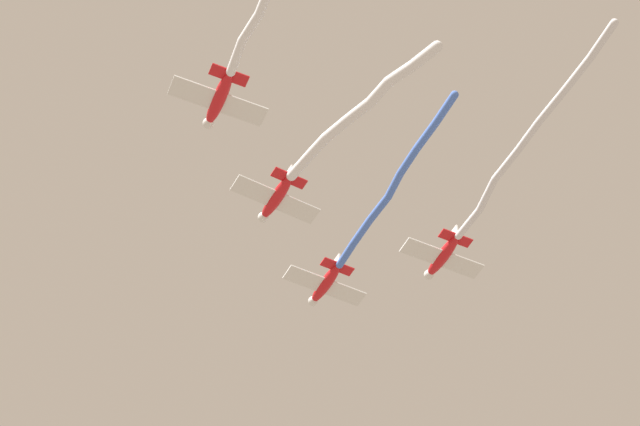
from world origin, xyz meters
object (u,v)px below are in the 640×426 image
airplane_lead (325,284)px  airplane_slot (219,100)px  airplane_left_wing (276,198)px  airplane_right_wing (442,257)px

airplane_lead → airplane_slot: size_ratio=0.98×
airplane_left_wing → airplane_right_wing: (13.65, 8.77, 0.30)m
airplane_slot → airplane_left_wing: bearing=-45.9°
airplane_right_wing → airplane_slot: bearing=106.7°
airplane_lead → airplane_slot: airplane_lead is taller
airplane_lead → airplane_left_wing: 10.91m
airplane_right_wing → airplane_left_wing: bearing=90.0°
airplane_left_wing → airplane_slot: bearing=128.4°
airplane_left_wing → airplane_right_wing: airplane_right_wing is taller
airplane_lead → airplane_right_wing: 10.92m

